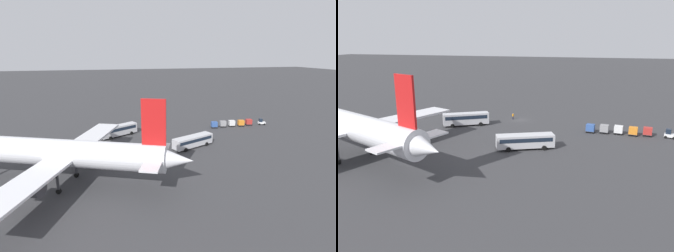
# 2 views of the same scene
# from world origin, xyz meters

# --- Properties ---
(ground_plane) EXTENTS (600.00, 600.00, 0.00)m
(ground_plane) POSITION_xyz_m (0.00, 0.00, 0.00)
(ground_plane) COLOR #38383A
(airplane) EXTENTS (48.21, 42.01, 16.88)m
(airplane) POSITION_xyz_m (24.53, 36.54, 6.35)
(airplane) COLOR silver
(airplane) RESTS_ON ground
(shuttle_bus_near) EXTENTS (11.43, 7.80, 3.28)m
(shuttle_bus_near) POSITION_xyz_m (12.09, 9.22, 1.96)
(shuttle_bus_near) COLOR silver
(shuttle_bus_near) RESTS_ON ground
(shuttle_bus_far) EXTENTS (11.93, 7.17, 3.03)m
(shuttle_bus_far) POSITION_xyz_m (-6.26, 23.34, 1.83)
(shuttle_bus_far) COLOR silver
(shuttle_bus_far) RESTS_ON ground
(baggage_tug) EXTENTS (2.67, 2.21, 2.10)m
(baggage_tug) POSITION_xyz_m (-36.37, 7.84, 0.94)
(baggage_tug) COLOR white
(baggage_tug) RESTS_ON ground
(worker_person) EXTENTS (0.38, 0.38, 1.74)m
(worker_person) POSITION_xyz_m (1.94, -0.31, 0.87)
(worker_person) COLOR #1E1E2D
(worker_person) RESTS_ON ground
(cargo_cart_red) EXTENTS (2.25, 1.99, 2.06)m
(cargo_cart_red) POSITION_xyz_m (-31.78, 7.50, 1.19)
(cargo_cart_red) COLOR #38383D
(cargo_cart_red) RESTS_ON ground
(cargo_cart_orange) EXTENTS (2.25, 1.99, 2.06)m
(cargo_cart_orange) POSITION_xyz_m (-28.58, 7.98, 1.19)
(cargo_cart_orange) COLOR #38383D
(cargo_cart_orange) RESTS_ON ground
(cargo_cart_white) EXTENTS (2.25, 1.99, 2.06)m
(cargo_cart_white) POSITION_xyz_m (-25.39, 7.59, 1.19)
(cargo_cart_white) COLOR #38383D
(cargo_cart_white) RESTS_ON ground
(cargo_cart_grey) EXTENTS (2.25, 1.99, 2.06)m
(cargo_cart_grey) POSITION_xyz_m (-22.19, 7.58, 1.19)
(cargo_cart_grey) COLOR #38383D
(cargo_cart_grey) RESTS_ON ground
(cargo_cart_blue) EXTENTS (2.25, 1.99, 2.06)m
(cargo_cart_blue) POSITION_xyz_m (-19.00, 7.84, 1.19)
(cargo_cart_blue) COLOR #38383D
(cargo_cart_blue) RESTS_ON ground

